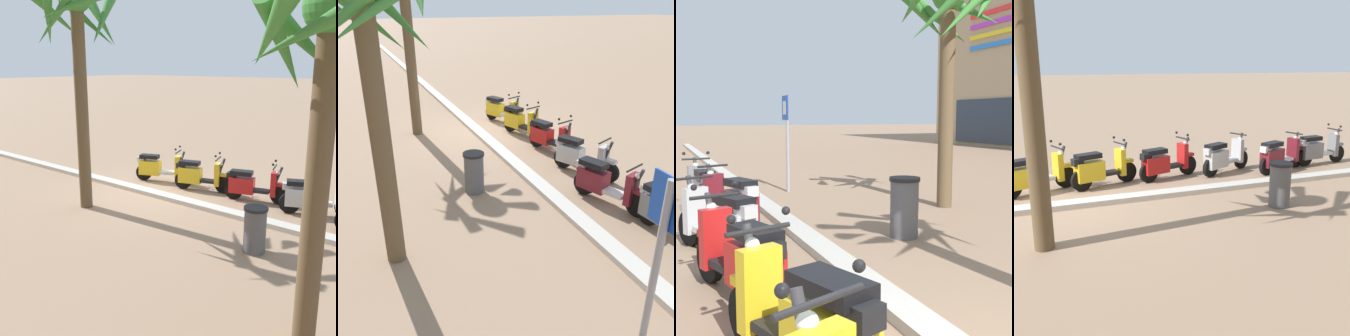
% 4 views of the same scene
% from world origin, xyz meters
% --- Properties ---
extents(ground_plane, '(200.00, 200.00, 0.00)m').
position_xyz_m(ground_plane, '(0.00, 0.00, 0.00)').
color(ground_plane, '#93755B').
extents(curb_strip, '(60.00, 0.36, 0.12)m').
position_xyz_m(curb_strip, '(0.00, 0.20, 0.06)').
color(curb_strip, '#BCB7AD').
rests_on(curb_strip, ground).
extents(scooter_silver_mid_centre, '(1.73, 0.93, 1.04)m').
position_xyz_m(scooter_silver_mid_centre, '(-4.24, -1.11, 0.46)').
color(scooter_silver_mid_centre, black).
rests_on(scooter_silver_mid_centre, ground).
extents(scooter_red_tail_end, '(1.73, 0.79, 1.17)m').
position_xyz_m(scooter_red_tail_end, '(-2.57, -1.13, 0.45)').
color(scooter_red_tail_end, black).
rests_on(scooter_red_tail_end, ground).
extents(scooter_yellow_mid_front, '(1.71, 0.80, 1.17)m').
position_xyz_m(scooter_yellow_mid_front, '(-0.87, -1.01, 0.47)').
color(scooter_yellow_mid_front, black).
rests_on(scooter_yellow_mid_front, ground).
extents(scooter_yellow_last_in_row, '(1.77, 0.89, 1.17)m').
position_xyz_m(scooter_yellow_last_in_row, '(0.68, -0.98, 0.46)').
color(scooter_yellow_last_in_row, black).
rests_on(scooter_yellow_last_in_row, ground).
extents(palm_tree_far_corner, '(2.35, 2.31, 5.55)m').
position_xyz_m(palm_tree_far_corner, '(0.56, 2.09, 4.22)').
color(palm_tree_far_corner, brown).
rests_on(palm_tree_far_corner, ground).
extents(palm_tree_by_mall_entrance, '(2.08, 2.11, 4.66)m').
position_xyz_m(palm_tree_by_mall_entrance, '(-6.04, 3.71, 3.58)').
color(palm_tree_by_mall_entrance, brown).
rests_on(palm_tree_by_mall_entrance, ground).
extents(litter_bin, '(0.48, 0.48, 0.95)m').
position_xyz_m(litter_bin, '(-4.19, 1.68, 0.48)').
color(litter_bin, '#56565B').
rests_on(litter_bin, ground).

